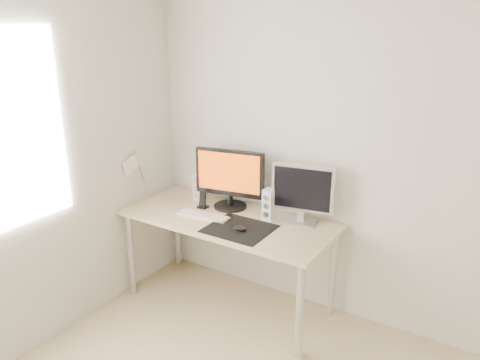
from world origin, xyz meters
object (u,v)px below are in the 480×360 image
at_px(second_monitor, 302,191).
at_px(speaker_left, 199,187).
at_px(mouse, 240,228).
at_px(speaker_right, 269,204).
at_px(main_monitor, 230,177).
at_px(desk, 228,227).
at_px(phone_dock, 203,203).
at_px(keyboard, 203,215).

distance_m(second_monitor, speaker_left, 0.91).
distance_m(mouse, speaker_right, 0.31).
relative_size(second_monitor, speaker_right, 1.93).
height_order(main_monitor, second_monitor, main_monitor).
bearing_deg(desk, speaker_left, 155.42).
bearing_deg(mouse, desk, 142.67).
xyz_separation_m(desk, phone_dock, (-0.27, 0.06, 0.12)).
height_order(mouse, main_monitor, main_monitor).
xyz_separation_m(desk, second_monitor, (0.50, 0.21, 0.32)).
xyz_separation_m(speaker_left, phone_dock, (0.12, -0.12, -0.08)).
xyz_separation_m(mouse, speaker_left, (-0.60, 0.33, 0.10)).
distance_m(desk, phone_dock, 0.30).
distance_m(desk, speaker_right, 0.36).
distance_m(main_monitor, second_monitor, 0.60).
bearing_deg(phone_dock, mouse, -24.09).
bearing_deg(speaker_right, second_monitor, 16.82).
distance_m(mouse, second_monitor, 0.52).
relative_size(second_monitor, phone_dock, 3.33).
xyz_separation_m(second_monitor, speaker_left, (-0.90, -0.02, -0.12)).
distance_m(mouse, phone_dock, 0.52).
relative_size(speaker_right, phone_dock, 1.73).
bearing_deg(second_monitor, speaker_left, -178.43).
height_order(main_monitor, keyboard, main_monitor).
height_order(desk, speaker_left, speaker_left).
bearing_deg(second_monitor, main_monitor, -177.34).
bearing_deg(phone_dock, speaker_left, 134.96).
height_order(mouse, desk, mouse).
relative_size(main_monitor, phone_dock, 4.07).
relative_size(second_monitor, speaker_left, 1.93).
xyz_separation_m(main_monitor, phone_dock, (-0.17, -0.12, -0.21)).
distance_m(desk, main_monitor, 0.39).
bearing_deg(phone_dock, speaker_right, 8.08).
bearing_deg(speaker_left, phone_dock, -45.04).
bearing_deg(phone_dock, desk, -12.07).
height_order(speaker_left, speaker_right, same).
bearing_deg(main_monitor, speaker_right, -6.45).
distance_m(second_monitor, keyboard, 0.77).
bearing_deg(speaker_right, speaker_left, 176.14).
bearing_deg(mouse, phone_dock, 155.91).
xyz_separation_m(desk, keyboard, (-0.17, -0.08, 0.09)).
xyz_separation_m(desk, speaker_left, (-0.39, 0.18, 0.19)).
bearing_deg(keyboard, speaker_right, 25.69).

